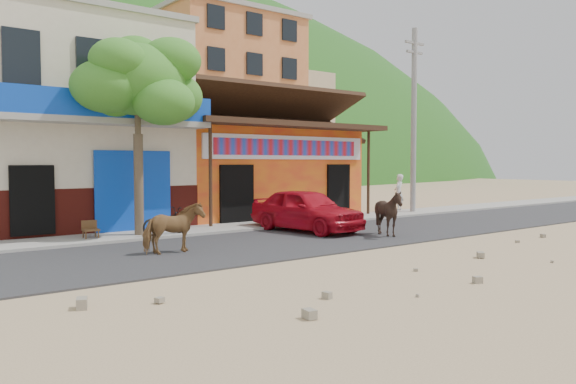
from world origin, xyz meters
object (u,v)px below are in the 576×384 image
pedestrian (399,192)px  cafe_chair_right (91,222)px  scooter (165,221)px  red_car (306,210)px  cow_dark (389,213)px  cow_tan (173,228)px  tree (138,134)px  utility_pole (414,120)px

pedestrian → cafe_chair_right: (-14.00, -0.70, -0.35)m
scooter → cafe_chair_right: cafe_chair_right is taller
pedestrian → cafe_chair_right: pedestrian is taller
scooter → cafe_chair_right: bearing=63.5°
red_car → cow_dark: bearing=-70.9°
cow_tan → tree: bearing=-9.6°
pedestrian → utility_pole: bearing=84.0°
red_car → scooter: size_ratio=2.67×
red_car → scooter: 4.54m
cow_tan → scooter: 3.09m
utility_pole → cafe_chair_right: 14.63m
cow_tan → cafe_chair_right: size_ratio=1.59×
tree → cow_dark: bearing=-36.0°
utility_pole → cow_tan: utility_pole is taller
tree → cow_dark: 7.88m
cow_dark → scooter: cow_dark is taller
tree → scooter: (0.60, -0.50, -2.60)m
red_car → cafe_chair_right: size_ratio=4.44×
cafe_chair_right → tree: bearing=-0.1°
utility_pole → cow_tan: (-13.35, -3.57, -3.46)m
red_car → scooter: bearing=156.2°
red_car → pedestrian: 8.16m
tree → pedestrian: 12.82m
utility_pole → cow_tan: 14.24m
scooter → pedestrian: 12.08m
tree → cafe_chair_right: size_ratio=6.49×
tree → cafe_chair_right: tree is taller
cow_tan → red_car: (5.46, 1.46, 0.08)m
red_car → utility_pole: bearing=9.3°
cow_tan → cow_dark: size_ratio=1.05×
cow_tan → utility_pole: bearing=-75.3°
cow_tan → red_car: bearing=-75.4°
cafe_chair_right → cow_tan: bearing=-70.7°
utility_pole → cow_dark: size_ratio=5.72×
cow_dark → cafe_chair_right: (-7.48, 4.56, -0.16)m
cow_dark → scooter: 6.74m
red_car → pedestrian: pedestrian is taller
cafe_chair_right → red_car: bearing=-12.3°
cow_tan → cow_dark: 6.71m
tree → pedestrian: tree is taller
cow_dark → pedestrian: (6.52, 5.26, 0.20)m
pedestrian → cow_tan: bearing=-5.6°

